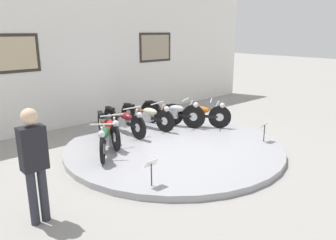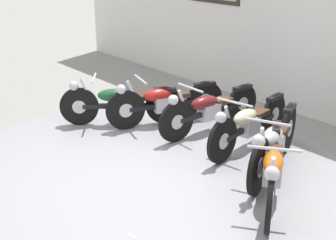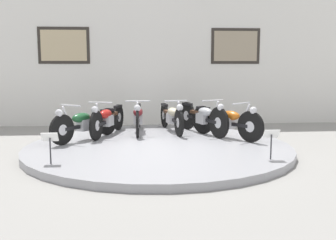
{
  "view_description": "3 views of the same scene",
  "coord_description": "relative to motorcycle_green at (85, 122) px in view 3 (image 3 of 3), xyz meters",
  "views": [
    {
      "loc": [
        -5.15,
        -5.5,
        2.81
      ],
      "look_at": [
        -0.04,
        0.16,
        0.71
      ],
      "focal_mm": 35.0,
      "sensor_mm": 36.0,
      "label": 1
    },
    {
      "loc": [
        4.36,
        -3.21,
        2.84
      ],
      "look_at": [
        0.07,
        0.33,
        0.74
      ],
      "focal_mm": 50.0,
      "sensor_mm": 36.0,
      "label": 2
    },
    {
      "loc": [
        -0.42,
        -7.62,
        1.7
      ],
      "look_at": [
        0.19,
        0.07,
        0.62
      ],
      "focal_mm": 42.0,
      "sensor_mm": 36.0,
      "label": 3
    }
  ],
  "objects": [
    {
      "name": "info_placard_front_centre",
      "position": [
        3.32,
        -2.0,
        -0.01
      ],
      "size": [
        0.26,
        0.11,
        0.51
      ],
      "color": "#333338",
      "rests_on": "display_platform"
    },
    {
      "name": "ground_plane",
      "position": [
        1.52,
        -0.64,
        -0.51
      ],
      "size": [
        60.0,
        60.0,
        0.0
      ],
      "primitive_type": "plane",
      "color": "gray"
    },
    {
      "name": "motorcycle_maroon",
      "position": [
        1.13,
        0.87,
        0.0
      ],
      "size": [
        0.54,
        1.97,
        0.78
      ],
      "color": "black",
      "rests_on": "display_platform"
    },
    {
      "name": "info_placard_front_left",
      "position": [
        -0.29,
        -2.0,
        -0.01
      ],
      "size": [
        0.26,
        0.11,
        0.51
      ],
      "color": "#333338",
      "rests_on": "display_platform"
    },
    {
      "name": "motorcycle_green",
      "position": [
        0.0,
        0.0,
        0.0
      ],
      "size": [
        1.21,
        1.61,
        0.78
      ],
      "color": "black",
      "rests_on": "display_platform"
    },
    {
      "name": "motorcycle_cream",
      "position": [
        1.91,
        0.87,
        0.0
      ],
      "size": [
        0.54,
        1.95,
        0.78
      ],
      "color": "black",
      "rests_on": "display_platform"
    },
    {
      "name": "motorcycle_orange",
      "position": [
        3.03,
        0.0,
        0.01
      ],
      "size": [
        1.22,
        1.64,
        0.8
      ],
      "color": "black",
      "rests_on": "display_platform"
    },
    {
      "name": "motorcycle_silver",
      "position": [
        2.61,
        0.56,
        0.03
      ],
      "size": [
        0.84,
        1.89,
        0.81
      ],
      "color": "black",
      "rests_on": "display_platform"
    },
    {
      "name": "display_platform",
      "position": [
        1.52,
        -0.64,
        -0.44
      ],
      "size": [
        5.22,
        5.22,
        0.13
      ],
      "primitive_type": "cylinder",
      "color": "#99999E",
      "rests_on": "ground_plane"
    },
    {
      "name": "back_wall",
      "position": [
        1.52,
        2.99,
        1.52
      ],
      "size": [
        14.0,
        0.22,
        4.06
      ],
      "color": "white",
      "rests_on": "ground_plane"
    },
    {
      "name": "motorcycle_red",
      "position": [
        0.43,
        0.55,
        0.01
      ],
      "size": [
        0.71,
        1.9,
        0.79
      ],
      "color": "black",
      "rests_on": "display_platform"
    }
  ]
}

